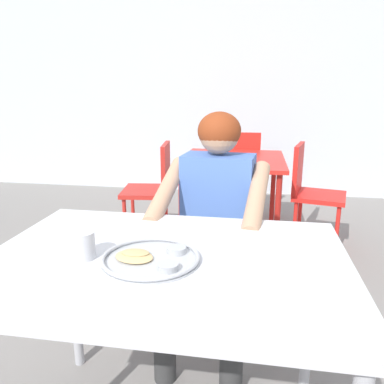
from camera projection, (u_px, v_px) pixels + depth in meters
The scene contains 10 objects.
back_wall at pixel (231, 53), 4.52m from camera, with size 12.00×0.12×3.40m, color silver.
table_foreground at pixel (166, 278), 1.23m from camera, with size 1.16×0.83×0.76m.
thali_tray at pixel (151, 258), 1.18m from camera, with size 0.31×0.31×0.03m.
drinking_cup at pixel (82, 244), 1.19m from camera, with size 0.08×0.08×0.09m.
chair_foreground at pixel (221, 237), 2.06m from camera, with size 0.47×0.46×0.86m.
diner_foreground at pixel (214, 214), 1.80m from camera, with size 0.53×0.58×1.18m.
table_background_red at pixel (233, 168), 3.16m from camera, with size 0.84×0.94×0.73m.
chair_red_left at pixel (154, 184), 3.26m from camera, with size 0.44×0.47×0.84m.
chair_red_right at pixel (310, 188), 3.07m from camera, with size 0.48×0.47×0.86m.
chair_red_far at pixel (240, 169), 3.83m from camera, with size 0.41×0.40×0.88m.
Camera 1 is at (0.33, -1.06, 1.27)m, focal length 35.52 mm.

